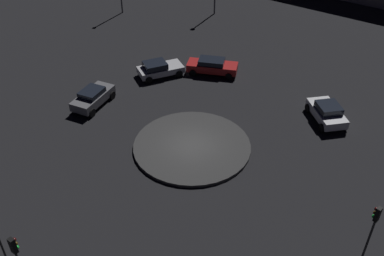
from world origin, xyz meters
name	(u,v)px	position (x,y,z in m)	size (l,w,h in m)	color
ground_plane	(192,147)	(0.00, 0.00, 0.00)	(115.52, 115.52, 0.00)	black
roundabout_island	(192,146)	(0.00, 0.00, 0.12)	(8.54, 8.54, 0.24)	#383838
car_red	(212,66)	(-6.48, 9.07, 0.75)	(4.77, 3.96, 1.43)	red
car_grey	(93,97)	(-9.70, -1.83, 0.79)	(3.08, 4.38, 1.49)	slate
car_white	(327,112)	(5.05, 9.86, 0.80)	(4.20, 3.69, 1.54)	white
car_silver	(159,69)	(-9.58, 5.30, 0.74)	(3.28, 4.46, 1.41)	silver
traffic_light_east	(374,223)	(13.46, -0.19, 2.80)	(0.36, 0.30, 3.92)	#2D2D2D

